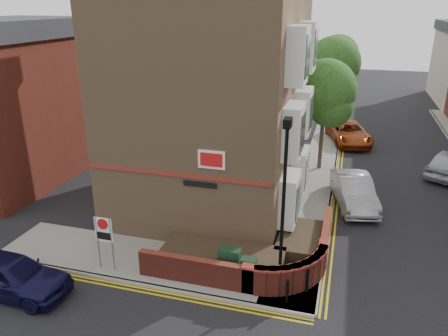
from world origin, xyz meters
The scene contains 23 objects.
ground centered at (0.00, 0.00, 0.00)m, with size 120.00×120.00×0.00m, color black.
pavement_corner centered at (-3.50, 1.50, 0.06)m, with size 13.00×3.00×0.12m, color gray.
pavement_main centered at (2.00, 16.00, 0.06)m, with size 2.00×32.00×0.12m, color gray.
kerb_side centered at (-3.50, 0.00, 0.06)m, with size 13.00×0.15×0.12m, color gray.
kerb_main_near centered at (3.00, 16.00, 0.06)m, with size 0.15×32.00×0.12m, color gray.
yellow_lines_side centered at (-3.50, -0.25, 0.01)m, with size 13.00×0.28×0.01m, color gold.
yellow_lines_main centered at (3.25, 16.00, 0.01)m, with size 0.28×32.00×0.01m, color gold.
corner_building centered at (-2.84, 8.00, 6.23)m, with size 8.95×10.40×13.60m.
garden_wall centered at (0.00, 2.50, 0.00)m, with size 6.80×6.00×1.20m, color maroon, non-canonical shape.
lamppost centered at (1.60, 1.20, 3.34)m, with size 0.25×0.50×6.30m.
utility_cabinet_large centered at (-0.30, 1.30, 0.72)m, with size 0.80×0.45×1.20m, color #15311B.
utility_cabinet_small centered at (0.50, 1.00, 0.67)m, with size 0.55×0.40×1.10m, color #15311B.
bollard_near centered at (2.00, 0.40, 0.57)m, with size 0.11×0.11×0.90m, color black.
bollard_far centered at (2.60, 1.20, 0.57)m, with size 0.11×0.11×0.90m, color black.
zone_sign centered at (-5.00, 0.50, 1.64)m, with size 0.72×0.07×2.20m.
side_building centered at (-15.00, 8.00, 4.55)m, with size 6.40×10.40×9.00m.
tree_near centered at (2.00, 14.05, 4.70)m, with size 3.64×3.65×6.70m.
tree_mid centered at (2.00, 22.05, 5.20)m, with size 4.03×4.03×7.42m.
tree_far centered at (2.00, 30.05, 4.91)m, with size 3.81×3.81×7.00m.
traffic_light_assembly centered at (2.40, 25.00, 2.78)m, with size 0.20×0.16×4.20m.
navy_hatchback centered at (-7.56, -1.65, 0.75)m, with size 1.76×4.37×1.49m, color black.
silver_car_near centered at (4.09, 9.30, 0.78)m, with size 1.65×4.73×1.56m, color #929499.
red_car_main centered at (3.60, 20.29, 0.75)m, with size 2.50×5.43×1.51m, color #933610.
Camera 1 is at (3.38, -12.15, 9.84)m, focal length 35.00 mm.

